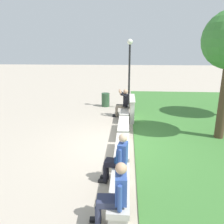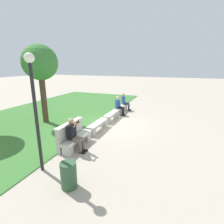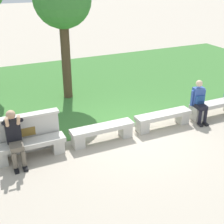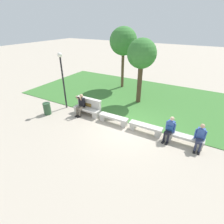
% 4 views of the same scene
% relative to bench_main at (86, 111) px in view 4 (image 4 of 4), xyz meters
% --- Properties ---
extents(ground_plane, '(80.00, 80.00, 0.00)m').
position_rel_bench_main_xyz_m(ground_plane, '(2.89, 0.00, -0.29)').
color(ground_plane, '#B2A593').
extents(grass_strip, '(19.53, 8.00, 0.03)m').
position_rel_bench_main_xyz_m(grass_strip, '(2.89, 4.38, -0.28)').
color(grass_strip, '#3D7533').
rests_on(grass_strip, ground).
extents(bench_main, '(1.74, 0.40, 0.45)m').
position_rel_bench_main_xyz_m(bench_main, '(0.00, 0.00, 0.00)').
color(bench_main, beige).
rests_on(bench_main, ground).
extents(bench_near, '(1.74, 0.40, 0.45)m').
position_rel_bench_main_xyz_m(bench_near, '(1.93, 0.00, 0.00)').
color(bench_near, beige).
rests_on(bench_near, ground).
extents(bench_mid, '(1.74, 0.40, 0.45)m').
position_rel_bench_main_xyz_m(bench_mid, '(3.86, 0.00, 0.00)').
color(bench_mid, beige).
rests_on(bench_mid, ground).
extents(bench_far, '(1.74, 0.40, 0.45)m').
position_rel_bench_main_xyz_m(bench_far, '(5.79, 0.00, 0.00)').
color(bench_far, beige).
rests_on(bench_far, ground).
extents(backrest_wall_with_plaque, '(1.71, 0.24, 1.01)m').
position_rel_bench_main_xyz_m(backrest_wall_with_plaque, '(0.00, 0.34, 0.22)').
color(backrest_wall_with_plaque, beige).
rests_on(backrest_wall_with_plaque, ground).
extents(person_photographer, '(0.47, 0.72, 1.32)m').
position_rel_bench_main_xyz_m(person_photographer, '(-0.33, -0.08, 0.44)').
color(person_photographer, black).
rests_on(person_photographer, ground).
extents(person_distant, '(0.47, 0.71, 1.26)m').
position_rel_bench_main_xyz_m(person_distant, '(5.07, -0.07, 0.38)').
color(person_distant, black).
rests_on(person_distant, ground).
extents(person_companion, '(0.48, 0.68, 1.26)m').
position_rel_bench_main_xyz_m(person_companion, '(6.40, -0.07, 0.38)').
color(person_companion, black).
rests_on(person_companion, ground).
extents(backpack, '(0.28, 0.24, 0.43)m').
position_rel_bench_main_xyz_m(backpack, '(5.09, -0.02, 0.33)').
color(backpack, '#234C8C').
rests_on(backpack, bench_far).
extents(tree_behind_wall, '(2.18, 2.18, 4.89)m').
position_rel_bench_main_xyz_m(tree_behind_wall, '(-0.41, 5.77, 3.47)').
color(tree_behind_wall, brown).
rests_on(tree_behind_wall, ground).
extents(tree_left_background, '(1.90, 1.90, 4.34)m').
position_rel_bench_main_xyz_m(tree_left_background, '(2.07, 3.43, 3.02)').
color(tree_left_background, '#4C3826').
rests_on(tree_left_background, ground).
extents(trash_bin, '(0.44, 0.44, 0.75)m').
position_rel_bench_main_xyz_m(trash_bin, '(-2.21, -1.09, 0.08)').
color(trash_bin, '#2D5133').
rests_on(trash_bin, ground).
extents(lamp_post, '(0.28, 0.28, 3.59)m').
position_rel_bench_main_xyz_m(lamp_post, '(-1.83, 0.20, 2.08)').
color(lamp_post, black).
rests_on(lamp_post, ground).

